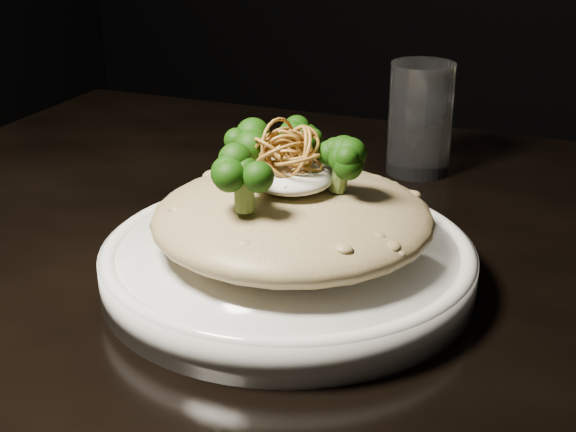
% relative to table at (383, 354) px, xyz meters
% --- Properties ---
extents(table, '(1.10, 0.80, 0.75)m').
position_rel_table_xyz_m(table, '(0.00, 0.00, 0.00)').
color(table, black).
rests_on(table, ground).
extents(plate, '(0.28, 0.28, 0.03)m').
position_rel_table_xyz_m(plate, '(-0.06, -0.06, 0.10)').
color(plate, white).
rests_on(plate, table).
extents(risotto, '(0.21, 0.21, 0.05)m').
position_rel_table_xyz_m(risotto, '(-0.06, -0.05, 0.14)').
color(risotto, brown).
rests_on(risotto, plate).
extents(broccoli, '(0.12, 0.12, 0.04)m').
position_rel_table_xyz_m(broccoli, '(-0.06, -0.06, 0.18)').
color(broccoli, black).
rests_on(broccoli, risotto).
extents(cheese, '(0.06, 0.06, 0.02)m').
position_rel_table_xyz_m(cheese, '(-0.06, -0.05, 0.17)').
color(cheese, silver).
rests_on(cheese, risotto).
extents(shallots, '(0.06, 0.06, 0.04)m').
position_rel_table_xyz_m(shallots, '(-0.07, -0.05, 0.20)').
color(shallots, brown).
rests_on(shallots, cheese).
extents(drinking_glass, '(0.08, 0.08, 0.12)m').
position_rel_table_xyz_m(drinking_glass, '(-0.03, 0.23, 0.14)').
color(drinking_glass, white).
rests_on(drinking_glass, table).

